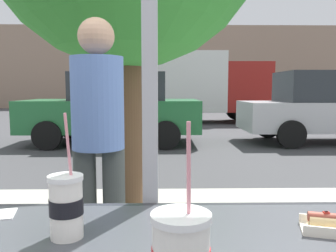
{
  "coord_description": "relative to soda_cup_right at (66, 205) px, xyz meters",
  "views": [
    {
      "loc": [
        0.04,
        -1.04,
        1.32
      ],
      "look_at": [
        0.11,
        3.08,
        0.88
      ],
      "focal_mm": 36.52,
      "sensor_mm": 36.0,
      "label": 1
    }
  ],
  "objects": [
    {
      "name": "box_truck",
      "position": [
        1.12,
        12.87,
        0.49
      ],
      "size": [
        6.41,
        2.44,
        2.74
      ],
      "color": "silver",
      "rests_on": "ground"
    },
    {
      "name": "pedestrian",
      "position": [
        -0.15,
        1.26,
        0.02
      ],
      "size": [
        0.32,
        0.32,
        1.63
      ],
      "color": "#424947",
      "rests_on": "sidewalk_strip"
    },
    {
      "name": "ground_plane",
      "position": [
        0.2,
        8.22,
        -1.03
      ],
      "size": [
        60.0,
        60.0,
        0.0
      ],
      "primitive_type": "plane",
      "color": "#424244"
    },
    {
      "name": "sidewalk_strip",
      "position": [
        0.2,
        1.82,
        -0.98
      ],
      "size": [
        16.0,
        2.8,
        0.12
      ],
      "primitive_type": "cube",
      "color": "#B2ADA3",
      "rests_on": "ground"
    },
    {
      "name": "building_facade_far",
      "position": [
        0.2,
        23.62,
        1.81
      ],
      "size": [
        28.0,
        1.2,
        5.69
      ],
      "primitive_type": "cube",
      "color": "gray",
      "rests_on": "ground"
    },
    {
      "name": "parked_car_green",
      "position": [
        -0.92,
        7.51,
        -0.16
      ],
      "size": [
        4.18,
        2.05,
        1.71
      ],
      "color": "#236B38",
      "rests_on": "ground"
    },
    {
      "name": "parked_car_silver",
      "position": [
        4.49,
        7.51,
        -0.15
      ],
      "size": [
        4.6,
        1.88,
        1.75
      ],
      "color": "#BCBCC1",
      "rests_on": "ground"
    },
    {
      "name": "soda_cup_right",
      "position": [
        0.0,
        0.0,
        0.0
      ],
      "size": [
        0.09,
        0.09,
        0.32
      ],
      "color": "white",
      "rests_on": "window_counter"
    }
  ]
}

